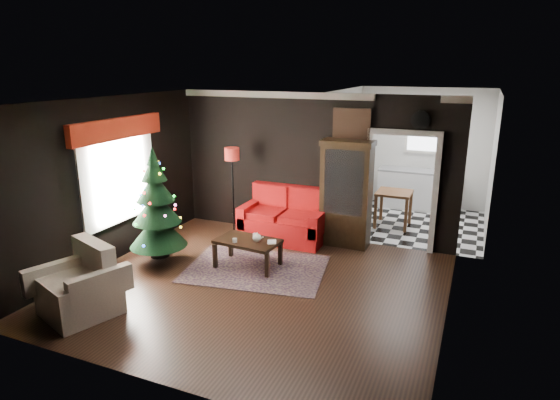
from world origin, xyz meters
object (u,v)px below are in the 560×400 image
at_px(coffee_table, 248,253).
at_px(teapot, 257,238).
at_px(curio_cabinet, 346,196).
at_px(floor_lamp, 233,194).
at_px(christmas_tree, 156,205).
at_px(armchair, 78,283).
at_px(kitchen_table, 393,209).
at_px(loveseat, 284,215).
at_px(wall_clock, 420,120).

xyz_separation_m(coffee_table, teapot, (0.18, -0.02, 0.31)).
bearing_deg(coffee_table, curio_cabinet, 53.64).
height_order(floor_lamp, coffee_table, floor_lamp).
height_order(christmas_tree, armchair, christmas_tree).
xyz_separation_m(floor_lamp, teapot, (1.19, -1.39, -0.27)).
distance_m(floor_lamp, kitchen_table, 3.38).
distance_m(loveseat, christmas_tree, 2.49).
bearing_deg(christmas_tree, wall_clock, 30.69).
relative_size(floor_lamp, wall_clock, 5.75).
relative_size(loveseat, christmas_tree, 0.93).
bearing_deg(armchair, curio_cabinet, 76.43).
bearing_deg(wall_clock, teapot, -140.28).
distance_m(armchair, teapot, 2.77).
bearing_deg(christmas_tree, armchair, -88.41).
distance_m(wall_clock, kitchen_table, 2.43).
xyz_separation_m(curio_cabinet, coffee_table, (-1.22, -1.65, -0.70)).
xyz_separation_m(loveseat, floor_lamp, (-1.07, -0.07, 0.33)).
bearing_deg(kitchen_table, loveseat, -137.49).
xyz_separation_m(armchair, teapot, (1.59, 2.27, 0.10)).
bearing_deg(coffee_table, wall_clock, 37.17).
xyz_separation_m(armchair, wall_clock, (3.82, 4.13, 1.92)).
distance_m(curio_cabinet, floor_lamp, 2.24).
bearing_deg(christmas_tree, coffee_table, 17.74).
bearing_deg(floor_lamp, armchair, -96.19).
distance_m(teapot, wall_clock, 3.43).
height_order(armchair, kitchen_table, armchair).
relative_size(loveseat, floor_lamp, 0.92).
distance_m(curio_cabinet, teapot, 2.01).
height_order(floor_lamp, kitchen_table, floor_lamp).
distance_m(curio_cabinet, kitchen_table, 1.67).
bearing_deg(teapot, floor_lamp, 130.60).
height_order(armchair, teapot, armchair).
height_order(christmas_tree, wall_clock, wall_clock).
height_order(floor_lamp, teapot, floor_lamp).
xyz_separation_m(curio_cabinet, christmas_tree, (-2.67, -2.12, 0.10)).
distance_m(loveseat, wall_clock, 3.04).
height_order(floor_lamp, armchair, floor_lamp).
xyz_separation_m(christmas_tree, kitchen_table, (3.32, 3.55, -0.68)).
relative_size(floor_lamp, kitchen_table, 2.45).
height_order(coffee_table, wall_clock, wall_clock).
height_order(christmas_tree, teapot, christmas_tree).
relative_size(coffee_table, kitchen_table, 1.39).
distance_m(loveseat, coffee_table, 1.46).
height_order(christmas_tree, coffee_table, christmas_tree).
height_order(coffee_table, kitchen_table, kitchen_table).
distance_m(christmas_tree, armchair, 1.92).
relative_size(christmas_tree, teapot, 11.37).
xyz_separation_m(christmas_tree, armchair, (0.05, -1.83, -0.59)).
bearing_deg(loveseat, teapot, -85.39).
height_order(loveseat, teapot, loveseat).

